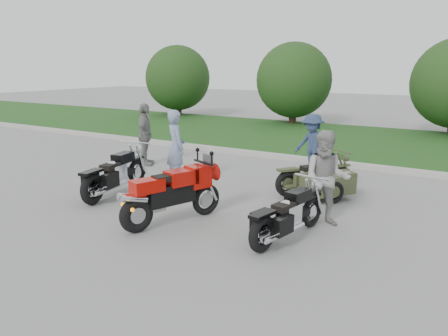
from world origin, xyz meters
The scene contains 13 objects.
ground centered at (0.00, 0.00, 0.00)m, with size 80.00×80.00×0.00m, color gray.
curb centered at (0.00, 6.00, 0.07)m, with size 60.00×0.30×0.15m, color #ABA9A1.
grass_strip centered at (0.00, 10.15, 0.07)m, with size 60.00×8.00×0.14m, color #2F5A1F.
tree_far_left centered at (-10.00, 13.50, 2.19)m, with size 3.60×3.60×4.00m.
tree_mid_left centered at (-3.00, 13.50, 2.19)m, with size 3.60×3.60×4.00m.
sportbike_red centered at (0.43, -0.37, 0.60)m, with size 0.92×2.09×1.03m.
cruiser_left centered at (-1.82, 0.39, 0.46)m, with size 0.64×2.35×0.91m.
cruiser_right centered at (2.59, 0.01, 0.41)m, with size 0.52×2.08×0.80m.
cruiser_sidecar centered at (2.26, 2.69, 0.37)m, with size 1.67×1.91×0.79m.
person_stripe centered at (-1.23, 1.95, 0.93)m, with size 0.68×0.44×1.85m, color #7D8CAB.
person_grey centered at (2.89, 1.08, 0.89)m, with size 0.86×0.67×1.77m, color #9B9995.
person_denim centered at (1.29, 4.65, 0.82)m, with size 1.06×0.61×1.64m, color navy.
person_back centered at (-3.29, 3.13, 0.91)m, with size 1.07×0.45×1.83m, color gray.
Camera 1 is at (5.33, -6.45, 2.90)m, focal length 35.00 mm.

